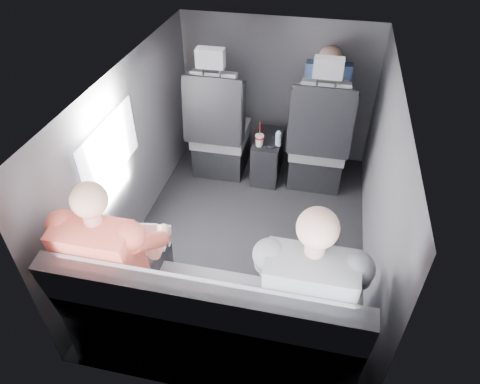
% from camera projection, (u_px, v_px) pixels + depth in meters
% --- Properties ---
extents(floor, '(2.60, 2.60, 0.00)m').
position_uv_depth(floor, '(249.00, 236.00, 3.45)').
color(floor, black).
rests_on(floor, ground).
extents(ceiling, '(2.60, 2.60, 0.00)m').
position_uv_depth(ceiling, '(252.00, 78.00, 2.61)').
color(ceiling, '#B2B2AD').
rests_on(ceiling, panel_back).
extents(panel_left, '(0.02, 2.60, 1.35)m').
position_uv_depth(panel_left, '(132.00, 153.00, 3.18)').
color(panel_left, '#56565B').
rests_on(panel_left, floor).
extents(panel_right, '(0.02, 2.60, 1.35)m').
position_uv_depth(panel_right, '(381.00, 184.00, 2.88)').
color(panel_right, '#56565B').
rests_on(panel_right, floor).
extents(panel_front, '(1.80, 0.02, 1.35)m').
position_uv_depth(panel_front, '(277.00, 90.00, 4.02)').
color(panel_front, '#56565B').
rests_on(panel_front, floor).
extents(panel_back, '(1.80, 0.02, 1.35)m').
position_uv_depth(panel_back, '(197.00, 322.00, 2.03)').
color(panel_back, '#56565B').
rests_on(panel_back, floor).
extents(side_window, '(0.02, 0.75, 0.42)m').
position_uv_depth(side_window, '(110.00, 149.00, 2.81)').
color(side_window, white).
rests_on(side_window, panel_left).
extents(seatbelt, '(0.35, 0.11, 0.59)m').
position_uv_depth(seatbelt, '(322.00, 115.00, 3.39)').
color(seatbelt, black).
rests_on(seatbelt, front_seat_right).
extents(front_seat_left, '(0.52, 0.58, 1.26)m').
position_uv_depth(front_seat_left, '(219.00, 135.00, 3.92)').
color(front_seat_left, black).
rests_on(front_seat_left, floor).
extents(front_seat_right, '(0.52, 0.58, 1.26)m').
position_uv_depth(front_seat_right, '(318.00, 146.00, 3.77)').
color(front_seat_right, black).
rests_on(front_seat_right, floor).
extents(center_console, '(0.24, 0.48, 0.41)m').
position_uv_depth(center_console, '(268.00, 156.00, 4.00)').
color(center_console, black).
rests_on(center_console, floor).
extents(rear_bench, '(1.60, 0.57, 0.92)m').
position_uv_depth(rear_bench, '(213.00, 325.00, 2.44)').
color(rear_bench, slate).
rests_on(rear_bench, floor).
extents(soda_cup, '(0.08, 0.08, 0.24)m').
position_uv_depth(soda_cup, '(259.00, 140.00, 3.74)').
color(soda_cup, white).
rests_on(soda_cup, center_console).
extents(water_bottle, '(0.05, 0.05, 0.14)m').
position_uv_depth(water_bottle, '(278.00, 139.00, 3.74)').
color(water_bottle, '#A6CDE0').
rests_on(water_bottle, center_console).
extents(laptop_white, '(0.32, 0.31, 0.22)m').
position_uv_depth(laptop_white, '(140.00, 238.00, 2.55)').
color(laptop_white, white).
rests_on(laptop_white, passenger_rear_left).
extents(laptop_black, '(0.39, 0.36, 0.26)m').
position_uv_depth(laptop_black, '(321.00, 273.00, 2.32)').
color(laptop_black, black).
rests_on(laptop_black, passenger_rear_right).
extents(passenger_rear_left, '(0.51, 0.63, 1.23)m').
position_uv_depth(passenger_rear_left, '(118.00, 258.00, 2.41)').
color(passenger_rear_left, '#2E2E32').
rests_on(passenger_rear_left, rear_bench).
extents(passenger_rear_right, '(0.53, 0.65, 1.27)m').
position_uv_depth(passenger_rear_right, '(308.00, 289.00, 2.22)').
color(passenger_rear_right, navy).
rests_on(passenger_rear_right, rear_bench).
extents(passenger_front_right, '(0.39, 0.39, 0.77)m').
position_uv_depth(passenger_front_right, '(325.00, 97.00, 3.75)').
color(passenger_front_right, navy).
rests_on(passenger_front_right, front_seat_right).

